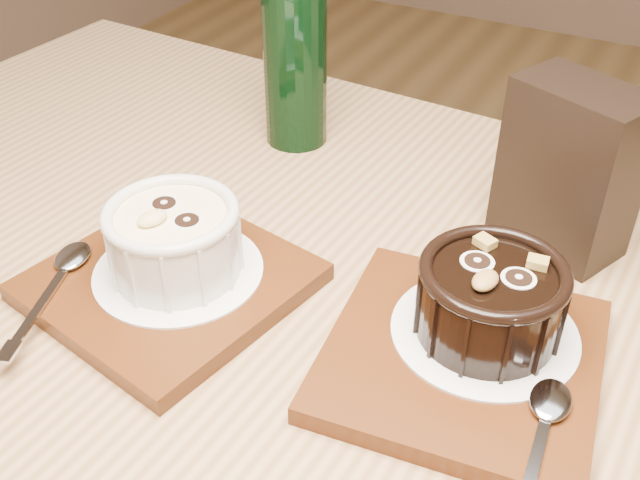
% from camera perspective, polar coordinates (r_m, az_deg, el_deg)
% --- Properties ---
extents(table, '(1.24, 0.87, 0.75)m').
position_cam_1_polar(table, '(0.60, -0.47, -14.37)').
color(table, olive).
rests_on(table, ground).
extents(tray_left, '(0.21, 0.21, 0.01)m').
position_cam_1_polar(tray_left, '(0.59, -11.35, -3.16)').
color(tray_left, '#52260D').
rests_on(tray_left, table).
extents(doily_left, '(0.13, 0.13, 0.00)m').
position_cam_1_polar(doily_left, '(0.58, -10.73, -2.32)').
color(doily_left, white).
rests_on(doily_left, tray_left).
extents(ramekin_white, '(0.10, 0.10, 0.06)m').
position_cam_1_polar(ramekin_white, '(0.56, -11.09, 0.22)').
color(ramekin_white, silver).
rests_on(ramekin_white, doily_left).
extents(spoon_left, '(0.07, 0.13, 0.01)m').
position_cam_1_polar(spoon_left, '(0.59, -19.66, -3.18)').
color(spoon_left, '#B6B9BF').
rests_on(spoon_left, tray_left).
extents(tray_right, '(0.20, 0.20, 0.01)m').
position_cam_1_polar(tray_right, '(0.53, 10.73, -8.87)').
color(tray_right, '#52260D').
rests_on(tray_right, table).
extents(doily_right, '(0.13, 0.13, 0.00)m').
position_cam_1_polar(doily_right, '(0.54, 12.41, -6.83)').
color(doily_right, white).
rests_on(doily_right, tray_right).
extents(ramekin_dark, '(0.10, 0.10, 0.06)m').
position_cam_1_polar(ramekin_dark, '(0.51, 12.87, -4.23)').
color(ramekin_dark, black).
rests_on(ramekin_dark, doily_right).
extents(spoon_right, '(0.04, 0.14, 0.01)m').
position_cam_1_polar(spoon_right, '(0.47, 16.42, -14.50)').
color(spoon_right, '#B6B9BF').
rests_on(spoon_right, tray_right).
extents(condiment_stand, '(0.12, 0.09, 0.14)m').
position_cam_1_polar(condiment_stand, '(0.63, 18.49, 5.15)').
color(condiment_stand, black).
rests_on(condiment_stand, table).
extents(green_bottle, '(0.06, 0.06, 0.23)m').
position_cam_1_polar(green_bottle, '(0.74, -1.91, 13.85)').
color(green_bottle, black).
rests_on(green_bottle, table).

